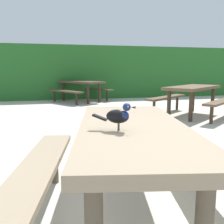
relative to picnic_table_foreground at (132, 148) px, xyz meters
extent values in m
cube|color=#235B23|center=(-0.32, 9.17, 0.48)|extent=(28.00, 2.17, 2.08)
cube|color=#84725B|center=(0.00, 0.00, 0.15)|extent=(1.10, 1.91, 0.07)
cylinder|color=brown|center=(-0.12, 0.74, -0.22)|extent=(0.09, 0.09, 0.67)
cylinder|color=brown|center=(0.40, 0.64, -0.22)|extent=(0.09, 0.09, 0.67)
cube|color=#84725B|center=(-0.69, 0.14, -0.14)|extent=(0.61, 1.73, 0.05)
cylinder|color=brown|center=(-0.56, 0.77, -0.36)|extent=(0.07, 0.07, 0.39)
cube|color=#84725B|center=(0.69, -0.14, -0.14)|extent=(0.61, 1.73, 0.05)
cylinder|color=brown|center=(0.81, 0.49, -0.36)|extent=(0.07, 0.07, 0.39)
ellipsoid|color=black|center=(-0.16, -0.18, 0.28)|extent=(0.16, 0.14, 0.09)
ellipsoid|color=navy|center=(-0.12, -0.20, 0.29)|extent=(0.09, 0.09, 0.06)
sphere|color=navy|center=(-0.11, -0.21, 0.34)|extent=(0.05, 0.05, 0.05)
sphere|color=#EAE08C|center=(-0.09, -0.20, 0.35)|extent=(0.01, 0.01, 0.01)
sphere|color=#EAE08C|center=(-0.11, -0.23, 0.35)|extent=(0.01, 0.01, 0.01)
cone|color=black|center=(-0.07, -0.23, 0.34)|extent=(0.03, 0.03, 0.02)
cube|color=black|center=(-0.26, -0.12, 0.27)|extent=(0.10, 0.08, 0.04)
cylinder|color=#47423D|center=(-0.15, -0.17, 0.21)|extent=(0.01, 0.01, 0.05)
cylinder|color=#47423D|center=(-0.16, -0.19, 0.21)|extent=(0.01, 0.01, 0.05)
cube|color=brown|center=(2.83, 3.84, 0.15)|extent=(1.90, 1.68, 0.07)
cylinder|color=#382B1D|center=(3.55, 4.04, -0.22)|extent=(0.09, 0.09, 0.67)
cylinder|color=#382B1D|center=(3.23, 4.47, -0.22)|extent=(0.09, 0.09, 0.67)
cylinder|color=#382B1D|center=(2.42, 3.21, -0.22)|extent=(0.09, 0.09, 0.67)
cylinder|color=#382B1D|center=(2.10, 3.63, -0.22)|extent=(0.09, 0.09, 0.67)
cube|color=brown|center=(3.24, 3.27, -0.14)|extent=(1.54, 1.24, 0.05)
cylinder|color=#382B1D|center=(2.73, 2.89, -0.36)|extent=(0.07, 0.07, 0.39)
cube|color=brown|center=(2.41, 4.40, -0.14)|extent=(1.54, 1.24, 0.05)
cylinder|color=#382B1D|center=(2.93, 4.78, -0.36)|extent=(0.07, 0.07, 0.39)
cylinder|color=#382B1D|center=(1.90, 4.02, -0.36)|extent=(0.07, 0.07, 0.39)
cube|color=#473828|center=(0.49, 7.42, 0.15)|extent=(1.61, 1.93, 0.07)
cylinder|color=#2E241A|center=(0.64, 6.69, -0.22)|extent=(0.09, 0.09, 0.67)
cylinder|color=#2E241A|center=(1.09, 6.97, -0.22)|extent=(0.09, 0.09, 0.67)
cylinder|color=#2E241A|center=(-0.12, 7.87, -0.22)|extent=(0.09, 0.09, 0.67)
cylinder|color=#2E241A|center=(0.33, 8.16, -0.22)|extent=(0.09, 0.09, 0.67)
cube|color=#473828|center=(-0.11, 7.05, -0.14)|extent=(1.15, 1.59, 0.05)
cylinder|color=#2E241A|center=(0.24, 6.50, -0.36)|extent=(0.07, 0.07, 0.39)
cylinder|color=#2E241A|center=(-0.45, 7.59, -0.36)|extent=(0.07, 0.07, 0.39)
cube|color=#473828|center=(1.08, 7.80, -0.14)|extent=(1.15, 1.59, 0.05)
cylinder|color=#2E241A|center=(1.42, 7.26, -0.36)|extent=(0.07, 0.07, 0.39)
cylinder|color=#2E241A|center=(0.73, 8.34, -0.36)|extent=(0.07, 0.07, 0.39)
camera|label=1|loc=(-0.57, -1.71, 0.57)|focal=40.36mm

